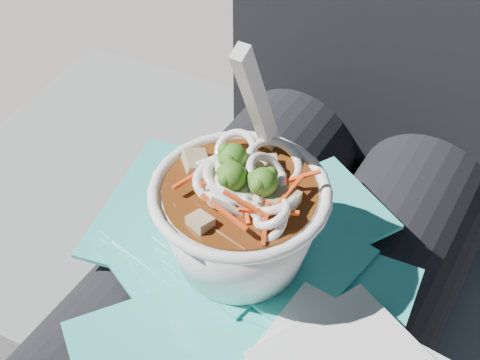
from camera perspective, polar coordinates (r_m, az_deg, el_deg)
The scene contains 5 objects.
stone_ledge at distance 0.97m, azimuth 5.98°, elevation -15.02°, with size 1.00×0.50×0.46m, color slate.
lap at distance 0.64m, azimuth 2.00°, elevation -10.81°, with size 0.31×0.48×0.15m.
person_body at distance 0.68m, azimuth 5.84°, elevation -4.14°, with size 0.34×0.94×1.01m.
plastic_bag at distance 0.56m, azimuth 0.04°, elevation -7.97°, with size 0.35×0.36×0.02m.
udon_bowl at distance 0.52m, azimuth 0.06°, elevation -2.88°, with size 0.17×0.17×0.19m.
Camera 1 is at (0.17, -0.33, 1.06)m, focal length 50.00 mm.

